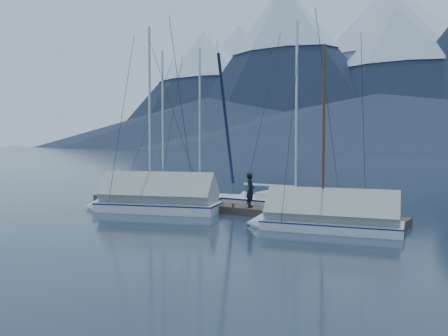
{
  "coord_description": "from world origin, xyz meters",
  "views": [
    {
      "loc": [
        13.38,
        -17.97,
        3.46
      ],
      "look_at": [
        0.0,
        2.0,
        2.2
      ],
      "focal_mm": 38.0,
      "sensor_mm": 36.0,
      "label": 1
    }
  ],
  "objects_px": {
    "sailboat_open_mid": "(208,200)",
    "person": "(250,190)",
    "sailboat_open_right": "(306,207)",
    "sailboat_covered_far": "(148,202)",
    "sailboat_covered_near": "(319,220)",
    "sailboat_open_left": "(168,198)"
  },
  "relations": [
    {
      "from": "sailboat_open_left",
      "to": "sailboat_open_right",
      "type": "height_order",
      "value": "sailboat_open_right"
    },
    {
      "from": "sailboat_open_left",
      "to": "sailboat_covered_far",
      "type": "distance_m",
      "value": 4.29
    },
    {
      "from": "sailboat_covered_far",
      "to": "person",
      "type": "bearing_deg",
      "value": 24.02
    },
    {
      "from": "sailboat_open_right",
      "to": "sailboat_covered_far",
      "type": "xyz_separation_m",
      "value": [
        -6.54,
        -4.73,
        0.31
      ]
    },
    {
      "from": "sailboat_covered_near",
      "to": "sailboat_covered_far",
      "type": "distance_m",
      "value": 9.23
    },
    {
      "from": "person",
      "to": "sailboat_open_left",
      "type": "bearing_deg",
      "value": 52.12
    },
    {
      "from": "sailboat_open_left",
      "to": "sailboat_open_right",
      "type": "xyz_separation_m",
      "value": [
        8.5,
        0.92,
        0.01
      ]
    },
    {
      "from": "sailboat_covered_near",
      "to": "sailboat_open_right",
      "type": "bearing_deg",
      "value": 119.65
    },
    {
      "from": "sailboat_open_right",
      "to": "sailboat_open_mid",
      "type": "bearing_deg",
      "value": -175.92
    },
    {
      "from": "sailboat_covered_far",
      "to": "sailboat_open_left",
      "type": "bearing_deg",
      "value": 117.18
    },
    {
      "from": "sailboat_open_mid",
      "to": "sailboat_covered_far",
      "type": "relative_size",
      "value": 0.96
    },
    {
      "from": "sailboat_open_left",
      "to": "person",
      "type": "distance_m",
      "value": 7.01
    },
    {
      "from": "sailboat_covered_near",
      "to": "sailboat_covered_far",
      "type": "xyz_separation_m",
      "value": [
        -9.23,
        -0.0,
        0.09
      ]
    },
    {
      "from": "sailboat_covered_near",
      "to": "sailboat_covered_far",
      "type": "bearing_deg",
      "value": -179.98
    },
    {
      "from": "sailboat_open_right",
      "to": "person",
      "type": "xyz_separation_m",
      "value": [
        -1.76,
        -2.6,
        0.99
      ]
    },
    {
      "from": "sailboat_open_mid",
      "to": "sailboat_covered_far",
      "type": "height_order",
      "value": "sailboat_covered_far"
    },
    {
      "from": "sailboat_covered_far",
      "to": "sailboat_open_mid",
      "type": "bearing_deg",
      "value": 80.9
    },
    {
      "from": "sailboat_open_mid",
      "to": "sailboat_covered_near",
      "type": "xyz_separation_m",
      "value": [
        8.54,
        -4.31,
        0.23
      ]
    },
    {
      "from": "person",
      "to": "sailboat_covered_far",
      "type": "bearing_deg",
      "value": 90.1
    },
    {
      "from": "sailboat_open_right",
      "to": "sailboat_covered_far",
      "type": "bearing_deg",
      "value": -144.14
    },
    {
      "from": "sailboat_open_right",
      "to": "sailboat_covered_near",
      "type": "bearing_deg",
      "value": -60.35
    },
    {
      "from": "sailboat_open_mid",
      "to": "person",
      "type": "relative_size",
      "value": 5.85
    }
  ]
}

